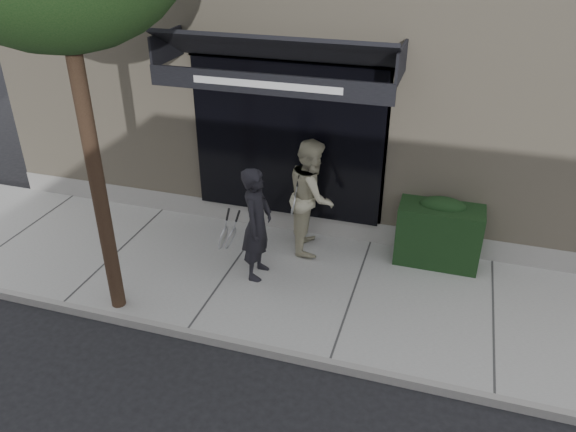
% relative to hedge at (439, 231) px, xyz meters
% --- Properties ---
extents(ground, '(80.00, 80.00, 0.00)m').
position_rel_hedge_xyz_m(ground, '(-1.10, -1.25, -0.66)').
color(ground, black).
rests_on(ground, ground).
extents(sidewalk, '(20.00, 3.00, 0.12)m').
position_rel_hedge_xyz_m(sidewalk, '(-1.10, -1.25, -0.60)').
color(sidewalk, '#969691').
rests_on(sidewalk, ground).
extents(curb, '(20.00, 0.10, 0.14)m').
position_rel_hedge_xyz_m(curb, '(-1.10, -2.80, -0.59)').
color(curb, gray).
rests_on(curb, ground).
extents(building_facade, '(14.30, 8.04, 5.64)m').
position_rel_hedge_xyz_m(building_facade, '(-1.11, 3.71, 2.08)').
color(building_facade, tan).
rests_on(building_facade, ground).
extents(hedge, '(1.30, 0.70, 1.14)m').
position_rel_hedge_xyz_m(hedge, '(0.00, 0.00, 0.00)').
color(hedge, black).
rests_on(hedge, sidewalk).
extents(pedestrian_front, '(0.72, 0.85, 1.80)m').
position_rel_hedge_xyz_m(pedestrian_front, '(-2.63, -1.23, 0.36)').
color(pedestrian_front, black).
rests_on(pedestrian_front, sidewalk).
extents(pedestrian_back, '(0.92, 1.07, 1.92)m').
position_rel_hedge_xyz_m(pedestrian_back, '(-2.06, -0.19, 0.42)').
color(pedestrian_back, beige).
rests_on(pedestrian_back, sidewalk).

